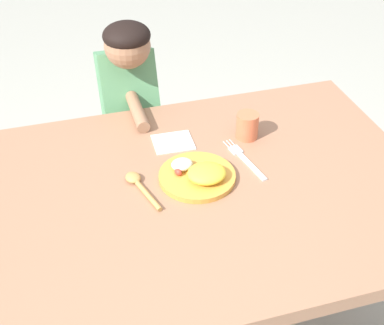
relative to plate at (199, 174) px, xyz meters
The scene contains 7 objects.
dining_table 0.11m from the plate, 123.86° to the right, with size 1.32×0.91×0.67m.
plate is the anchor object (origin of this frame).
fork 0.17m from the plate, 17.32° to the left, with size 0.06×0.22×0.01m.
spoon 0.17m from the plate, behind, with size 0.08×0.18×0.02m.
drinking_cup 0.26m from the plate, 38.26° to the left, with size 0.07×0.07×0.08m, color #DA6B46.
person 0.59m from the plate, 100.26° to the left, with size 0.20×0.39×0.95m.
napkin 0.20m from the plate, 95.93° to the left, with size 0.12×0.10×0.00m, color white.
Camera 1 is at (-0.32, -1.09, 1.63)m, focal length 50.25 mm.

